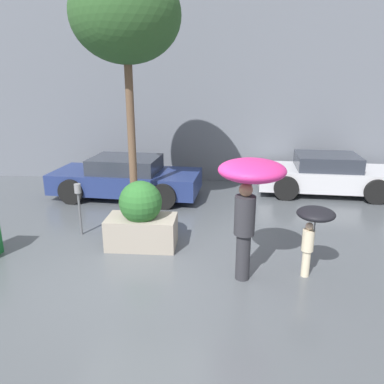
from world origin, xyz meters
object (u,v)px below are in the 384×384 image
object	(u,v)px
person_adult	(250,185)
parking_meter	(78,198)
parked_car_near	(126,178)
planter_box	(141,218)
person_child	(314,223)
parked_car_far	(326,175)
street_tree	(126,16)

from	to	relation	value
person_adult	parking_meter	xyz separation A→B (m)	(-3.49, 1.51, -0.82)
parked_car_near	person_adult	bearing A→B (deg)	-138.53
person_adult	parking_meter	bearing A→B (deg)	103.48
planter_box	person_child	distance (m)	3.29
parked_car_far	street_tree	bearing A→B (deg)	119.42
person_child	parked_car_far	size ratio (longest dim) A/B	0.32
parked_car_near	parked_car_far	world-z (taller)	same
person_adult	parked_car_near	bearing A→B (deg)	73.45
person_child	parked_car_near	bearing A→B (deg)	174.33
person_child	street_tree	bearing A→B (deg)	-175.92
parked_car_near	person_child	bearing A→B (deg)	-130.01
parked_car_near	parked_car_far	xyz separation A→B (m)	(5.75, 0.82, -0.00)
planter_box	parked_car_far	distance (m)	6.15
parked_car_far	street_tree	distance (m)	6.95
street_tree	parked_car_far	bearing A→B (deg)	25.83
person_adult	parked_car_near	distance (m)	5.39
person_adult	parked_car_near	world-z (taller)	person_adult
person_adult	parking_meter	size ratio (longest dim) A/B	1.79
planter_box	person_child	xyz separation A→B (m)	(3.12, -0.99, 0.39)
planter_box	person_child	bearing A→B (deg)	-17.70
parked_car_near	parking_meter	distance (m)	2.76
person_adult	person_child	xyz separation A→B (m)	(1.07, 0.03, -0.64)
person_adult	street_tree	xyz separation A→B (m)	(-2.53, 2.57, 2.87)
parked_car_near	street_tree	distance (m)	4.34
parking_meter	parked_car_far	bearing A→B (deg)	30.23
parked_car_near	parked_car_far	size ratio (longest dim) A/B	1.07
person_child	parked_car_near	distance (m)	5.98
person_adult	parking_meter	distance (m)	3.89
planter_box	person_child	size ratio (longest dim) A/B	1.08
street_tree	parked_car_near	bearing A→B (deg)	110.26
person_child	street_tree	world-z (taller)	street_tree
person_adult	planter_box	bearing A→B (deg)	100.11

